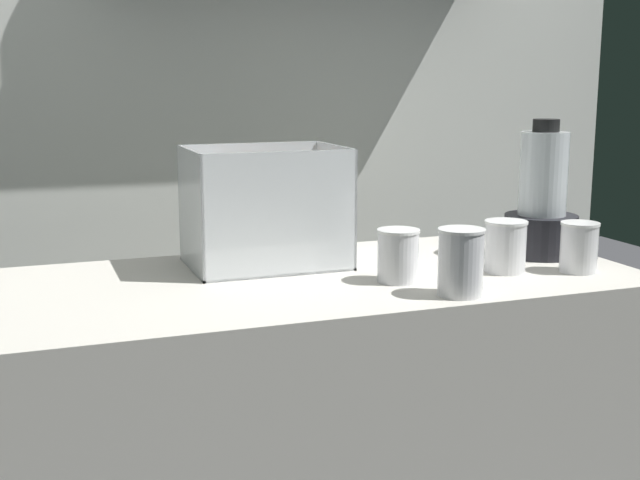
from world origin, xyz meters
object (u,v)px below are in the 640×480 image
at_px(juice_cup_carrot_far_left, 398,258).
at_px(juice_cup_mango_middle, 505,250).
at_px(carrot_display_bin, 266,229).
at_px(blender_pitcher, 542,206).
at_px(juice_cup_pomegranate_left, 461,266).
at_px(juice_cup_carrot_right, 579,251).

xyz_separation_m(juice_cup_carrot_far_left, juice_cup_mango_middle, (0.26, -0.00, -0.00)).
bearing_deg(carrot_display_bin, juice_cup_carrot_far_left, -48.92).
bearing_deg(juice_cup_carrot_far_left, blender_pitcher, 15.38).
xyz_separation_m(carrot_display_bin, juice_cup_carrot_far_left, (0.22, -0.25, -0.03)).
bearing_deg(juice_cup_mango_middle, juice_cup_carrot_far_left, 179.91).
distance_m(juice_cup_pomegranate_left, juice_cup_carrot_right, 0.36).
distance_m(carrot_display_bin, blender_pitcher, 0.67).
distance_m(carrot_display_bin, juice_cup_mango_middle, 0.54).
height_order(blender_pitcher, juice_cup_carrot_far_left, blender_pitcher).
xyz_separation_m(juice_cup_pomegranate_left, juice_cup_carrot_right, (0.35, 0.09, -0.01)).
distance_m(juice_cup_mango_middle, juice_cup_carrot_right, 0.16).
bearing_deg(juice_cup_carrot_far_left, juice_cup_pomegranate_left, -65.15).
bearing_deg(juice_cup_carrot_right, carrot_display_bin, 154.22).
relative_size(blender_pitcher, juice_cup_carrot_far_left, 2.93).
relative_size(juice_cup_carrot_far_left, juice_cup_carrot_right, 1.01).
relative_size(carrot_display_bin, juice_cup_mango_middle, 3.02).
xyz_separation_m(carrot_display_bin, juice_cup_carrot_right, (0.63, -0.31, -0.04)).
relative_size(juice_cup_pomegranate_left, juice_cup_carrot_right, 1.21).
bearing_deg(juice_cup_carrot_right, blender_pitcher, 82.85).
height_order(carrot_display_bin, juice_cup_mango_middle, carrot_display_bin).
bearing_deg(blender_pitcher, carrot_display_bin, 168.90).
bearing_deg(juice_cup_mango_middle, juice_cup_carrot_right, -20.13).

